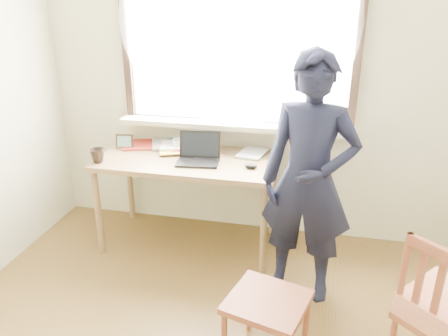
% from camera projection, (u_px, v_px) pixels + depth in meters
% --- Properties ---
extents(room_shell, '(3.52, 4.02, 2.61)m').
position_uv_depth(room_shell, '(192.00, 70.00, 1.58)').
color(room_shell, beige).
rests_on(room_shell, ground).
extents(desk, '(1.36, 0.68, 0.73)m').
position_uv_depth(desk, '(188.00, 167.00, 3.33)').
color(desk, olive).
rests_on(desk, ground).
extents(laptop, '(0.33, 0.28, 0.21)m').
position_uv_depth(laptop, '(199.00, 154.00, 3.24)').
color(laptop, black).
rests_on(laptop, desk).
extents(mug_white, '(0.16, 0.16, 0.09)m').
position_uv_depth(mug_white, '(179.00, 145.00, 3.46)').
color(mug_white, white).
rests_on(mug_white, desk).
extents(mug_dark, '(0.13, 0.13, 0.10)m').
position_uv_depth(mug_dark, '(98.00, 156.00, 3.21)').
color(mug_dark, black).
rests_on(mug_dark, desk).
extents(mouse, '(0.09, 0.06, 0.03)m').
position_uv_depth(mouse, '(251.00, 166.00, 3.11)').
color(mouse, black).
rests_on(mouse, desk).
extents(desk_clutter, '(0.78, 0.38, 0.04)m').
position_uv_depth(desk_clutter, '(160.00, 144.00, 3.55)').
color(desk_clutter, white).
rests_on(desk_clutter, desk).
extents(book_a, '(0.32, 0.36, 0.03)m').
position_uv_depth(book_a, '(152.00, 144.00, 3.57)').
color(book_a, white).
rests_on(book_a, desk).
extents(book_b, '(0.23, 0.29, 0.02)m').
position_uv_depth(book_b, '(241.00, 152.00, 3.41)').
color(book_b, white).
rests_on(book_b, desk).
extents(picture_frame, '(0.14, 0.03, 0.11)m').
position_uv_depth(picture_frame, '(125.00, 142.00, 3.49)').
color(picture_frame, black).
rests_on(picture_frame, desk).
extents(work_chair, '(0.48, 0.47, 0.41)m').
position_uv_depth(work_chair, '(267.00, 309.00, 2.31)').
color(work_chair, brown).
rests_on(work_chair, ground).
extents(side_chair, '(0.56, 0.55, 0.87)m').
position_uv_depth(side_chair, '(448.00, 312.00, 2.12)').
color(side_chair, brown).
rests_on(side_chair, ground).
extents(person, '(0.63, 0.46, 1.62)m').
position_uv_depth(person, '(309.00, 181.00, 2.71)').
color(person, black).
rests_on(person, ground).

